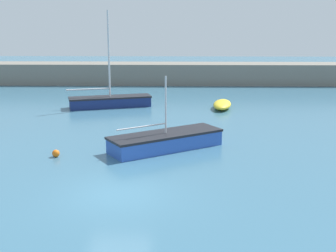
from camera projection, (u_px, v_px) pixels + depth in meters
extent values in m
cube|color=#38667F|center=(118.00, 196.00, 18.13)|extent=(120.00, 120.00, 0.20)
cube|color=slate|center=(154.00, 73.00, 46.33)|extent=(61.09, 3.15, 2.04)
ellipsoid|color=yellow|center=(222.00, 104.00, 34.35)|extent=(1.77, 3.37, 0.59)
cube|color=navy|center=(110.00, 103.00, 34.85)|extent=(6.11, 3.07, 0.69)
cube|color=black|center=(110.00, 97.00, 34.76)|extent=(6.23, 3.13, 0.12)
cylinder|color=silver|center=(109.00, 55.00, 34.02)|extent=(0.14, 0.14, 6.38)
cylinder|color=silver|center=(88.00, 89.00, 34.19)|extent=(3.09, 1.00, 0.11)
cube|color=#2D56B7|center=(166.00, 142.00, 24.04)|extent=(5.93, 4.66, 0.73)
cube|color=black|center=(166.00, 134.00, 23.94)|extent=(6.05, 4.76, 0.12)
cylinder|color=silver|center=(166.00, 106.00, 23.60)|extent=(0.09, 0.09, 3.05)
cylinder|color=silver|center=(142.00, 127.00, 23.11)|extent=(2.36, 1.54, 0.07)
sphere|color=orange|center=(56.00, 153.00, 22.73)|extent=(0.36, 0.36, 0.36)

